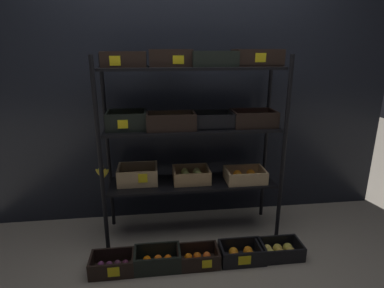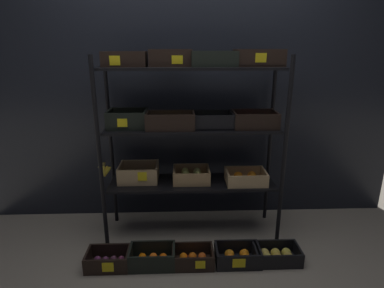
{
  "view_description": "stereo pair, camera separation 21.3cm",
  "coord_description": "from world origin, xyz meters",
  "px_view_note": "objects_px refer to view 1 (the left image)",
  "views": [
    {
      "loc": [
        -0.3,
        -2.42,
        1.56
      ],
      "look_at": [
        0.0,
        0.0,
        0.81
      ],
      "focal_mm": 29.25,
      "sensor_mm": 36.0,
      "label": 1
    },
    {
      "loc": [
        -0.09,
        -2.44,
        1.56
      ],
      "look_at": [
        0.0,
        0.0,
        0.81
      ],
      "focal_mm": 29.25,
      "sensor_mm": 36.0,
      "label": 2
    }
  ],
  "objects_px": {
    "crate_ground_plum": "(113,265)",
    "crate_ground_orange": "(242,254)",
    "crate_ground_tangerine": "(158,261)",
    "crate_ground_apple_gold": "(279,251)",
    "display_rack": "(193,123)",
    "crate_ground_center_tangerine": "(198,258)"
  },
  "relations": [
    {
      "from": "crate_ground_center_tangerine",
      "to": "crate_ground_plum",
      "type": "bearing_deg",
      "value": -179.63
    },
    {
      "from": "crate_ground_center_tangerine",
      "to": "crate_ground_orange",
      "type": "xyz_separation_m",
      "value": [
        0.34,
        0.0,
        0.0
      ]
    },
    {
      "from": "crate_ground_center_tangerine",
      "to": "crate_ground_orange",
      "type": "bearing_deg",
      "value": 0.64
    },
    {
      "from": "crate_ground_tangerine",
      "to": "crate_ground_apple_gold",
      "type": "height_order",
      "value": "crate_ground_tangerine"
    },
    {
      "from": "display_rack",
      "to": "crate_ground_orange",
      "type": "bearing_deg",
      "value": -54.06
    },
    {
      "from": "display_rack",
      "to": "crate_ground_orange",
      "type": "height_order",
      "value": "display_rack"
    },
    {
      "from": "crate_ground_center_tangerine",
      "to": "crate_ground_orange",
      "type": "relative_size",
      "value": 0.92
    },
    {
      "from": "crate_ground_tangerine",
      "to": "crate_ground_orange",
      "type": "distance_m",
      "value": 0.64
    },
    {
      "from": "display_rack",
      "to": "crate_ground_apple_gold",
      "type": "distance_m",
      "value": 1.21
    },
    {
      "from": "display_rack",
      "to": "crate_ground_center_tangerine",
      "type": "bearing_deg",
      "value": -91.99
    },
    {
      "from": "crate_ground_tangerine",
      "to": "crate_ground_orange",
      "type": "bearing_deg",
      "value": 0.16
    },
    {
      "from": "crate_ground_plum",
      "to": "crate_ground_apple_gold",
      "type": "distance_m",
      "value": 1.27
    },
    {
      "from": "crate_ground_apple_gold",
      "to": "crate_ground_plum",
      "type": "bearing_deg",
      "value": -179.2
    },
    {
      "from": "display_rack",
      "to": "crate_ground_plum",
      "type": "distance_m",
      "value": 1.22
    },
    {
      "from": "crate_ground_orange",
      "to": "crate_ground_apple_gold",
      "type": "height_order",
      "value": "crate_ground_orange"
    },
    {
      "from": "display_rack",
      "to": "crate_ground_tangerine",
      "type": "bearing_deg",
      "value": -125.36
    },
    {
      "from": "crate_ground_tangerine",
      "to": "crate_ground_apple_gold",
      "type": "bearing_deg",
      "value": 0.71
    },
    {
      "from": "crate_ground_orange",
      "to": "display_rack",
      "type": "bearing_deg",
      "value": 125.94
    },
    {
      "from": "display_rack",
      "to": "crate_ground_center_tangerine",
      "type": "height_order",
      "value": "display_rack"
    },
    {
      "from": "crate_ground_tangerine",
      "to": "crate_ground_apple_gold",
      "type": "relative_size",
      "value": 0.98
    },
    {
      "from": "crate_ground_plum",
      "to": "crate_ground_orange",
      "type": "distance_m",
      "value": 0.97
    },
    {
      "from": "display_rack",
      "to": "crate_ground_tangerine",
      "type": "distance_m",
      "value": 1.08
    }
  ]
}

